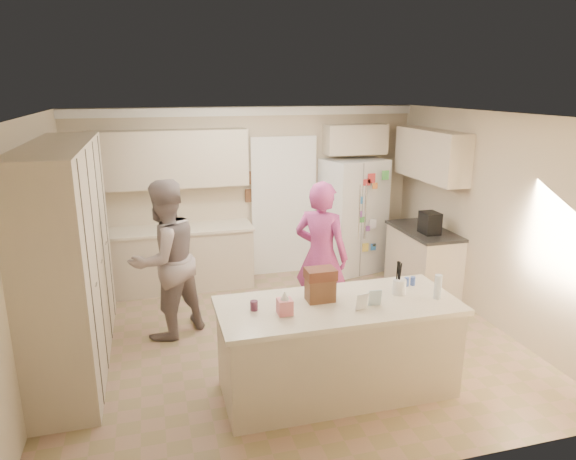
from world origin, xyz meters
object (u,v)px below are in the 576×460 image
object	(u,v)px
refrigerator	(353,216)
utensil_crock	(399,287)
tissue_box	(285,307)
dollhouse_body	(320,290)
island_base	(337,349)
coffee_maker	(430,223)
teen_boy	(165,260)
teen_girl	(321,256)

from	to	relation	value
refrigerator	utensil_crock	size ratio (longest dim) A/B	12.00
refrigerator	tissue_box	xyz separation A→B (m)	(-1.98, -3.27, 0.10)
utensil_crock	dollhouse_body	size ratio (longest dim) A/B	0.58
utensil_crock	refrigerator	bearing A→B (deg)	75.96
island_base	dollhouse_body	world-z (taller)	dollhouse_body
coffee_maker	teen_boy	size ratio (longest dim) A/B	0.16
utensil_crock	teen_boy	xyz separation A→B (m)	(-2.18, 1.59, -0.06)
tissue_box	dollhouse_body	world-z (taller)	dollhouse_body
dollhouse_body	coffee_maker	bearing A→B (deg)	39.29
dollhouse_body	teen_boy	xyz separation A→B (m)	(-1.38, 1.54, -0.09)
utensil_crock	teen_boy	bearing A→B (deg)	143.84
dollhouse_body	teen_boy	size ratio (longest dim) A/B	0.14
teen_girl	coffee_maker	bearing A→B (deg)	-122.84
island_base	teen_girl	distance (m)	1.47
utensil_crock	coffee_maker	bearing A→B (deg)	52.88
refrigerator	coffee_maker	xyz separation A→B (m)	(0.62, -1.27, 0.17)
island_base	coffee_maker	bearing A→B (deg)	42.83
utensil_crock	tissue_box	world-z (taller)	utensil_crock
coffee_maker	island_base	size ratio (longest dim) A/B	0.14
coffee_maker	teen_girl	bearing A→B (deg)	-162.88
island_base	teen_girl	xyz separation A→B (m)	(0.29, 1.36, 0.48)
coffee_maker	utensil_crock	size ratio (longest dim) A/B	2.00
coffee_maker	island_base	bearing A→B (deg)	-137.17
tissue_box	teen_girl	bearing A→B (deg)	60.13
tissue_box	teen_boy	bearing A→B (deg)	119.35
coffee_maker	teen_girl	size ratio (longest dim) A/B	0.16
refrigerator	teen_girl	bearing A→B (deg)	-136.26
island_base	teen_boy	xyz separation A→B (m)	(-1.53, 1.64, 0.50)
coffee_maker	teen_girl	world-z (taller)	teen_girl
coffee_maker	refrigerator	bearing A→B (deg)	115.91
tissue_box	teen_girl	distance (m)	1.68
dollhouse_body	teen_boy	bearing A→B (deg)	131.80
refrigerator	teen_boy	distance (m)	3.33
refrigerator	island_base	distance (m)	3.51
refrigerator	island_base	size ratio (longest dim) A/B	0.82
refrigerator	teen_boy	world-z (taller)	teen_boy
coffee_maker	dollhouse_body	distance (m)	2.84
refrigerator	tissue_box	world-z (taller)	refrigerator
teen_boy	dollhouse_body	bearing A→B (deg)	97.39
tissue_box	utensil_crock	bearing A→B (deg)	7.13
refrigerator	teen_boy	bearing A→B (deg)	-166.73
island_base	tissue_box	world-z (taller)	tissue_box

